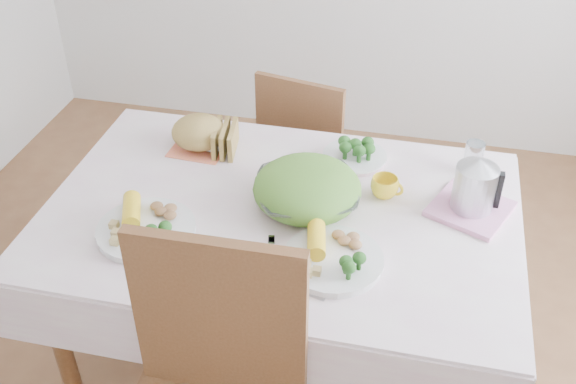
% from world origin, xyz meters
% --- Properties ---
extents(floor, '(3.60, 3.60, 0.00)m').
position_xyz_m(floor, '(0.00, 0.00, 0.00)').
color(floor, brown).
rests_on(floor, ground).
extents(dining_table, '(1.40, 0.90, 0.75)m').
position_xyz_m(dining_table, '(0.00, 0.00, 0.38)').
color(dining_table, brown).
rests_on(dining_table, floor).
extents(tablecloth, '(1.50, 1.00, 0.01)m').
position_xyz_m(tablecloth, '(0.00, 0.00, 0.76)').
color(tablecloth, white).
rests_on(tablecloth, dining_table).
extents(chair_far, '(0.47, 0.47, 0.88)m').
position_xyz_m(chair_far, '(-0.04, 0.84, 0.46)').
color(chair_far, brown).
rests_on(chair_far, floor).
extents(salad_bowl, '(0.41, 0.41, 0.08)m').
position_xyz_m(salad_bowl, '(0.08, 0.04, 0.80)').
color(salad_bowl, white).
rests_on(salad_bowl, tablecloth).
extents(dinner_plate_left, '(0.31, 0.31, 0.03)m').
position_xyz_m(dinner_plate_left, '(-0.37, -0.21, 0.77)').
color(dinner_plate_left, white).
rests_on(dinner_plate_left, tablecloth).
extents(dinner_plate_right, '(0.34, 0.34, 0.02)m').
position_xyz_m(dinner_plate_right, '(0.21, -0.21, 0.77)').
color(dinner_plate_right, white).
rests_on(dinner_plate_right, tablecloth).
extents(broccoli_plate, '(0.27, 0.27, 0.02)m').
position_xyz_m(broccoli_plate, '(0.19, 0.34, 0.77)').
color(broccoli_plate, beige).
rests_on(broccoli_plate, tablecloth).
extents(napkin, '(0.20, 0.20, 0.00)m').
position_xyz_m(napkin, '(-0.37, 0.30, 0.76)').
color(napkin, '#F67D56').
rests_on(napkin, tablecloth).
extents(bread_loaf, '(0.25, 0.24, 0.12)m').
position_xyz_m(bread_loaf, '(-0.37, 0.30, 0.82)').
color(bread_loaf, olive).
rests_on(bread_loaf, napkin).
extents(fruit_bowl, '(0.16, 0.16, 0.04)m').
position_xyz_m(fruit_bowl, '(-0.32, 0.30, 0.78)').
color(fruit_bowl, white).
rests_on(fruit_bowl, tablecloth).
extents(yellow_mug, '(0.11, 0.11, 0.07)m').
position_xyz_m(yellow_mug, '(0.31, 0.14, 0.80)').
color(yellow_mug, yellow).
rests_on(yellow_mug, tablecloth).
extents(glass_tumbler, '(0.08, 0.08, 0.12)m').
position_xyz_m(glass_tumbler, '(0.59, 0.34, 0.83)').
color(glass_tumbler, white).
rests_on(glass_tumbler, tablecloth).
extents(pink_tray, '(0.30, 0.30, 0.02)m').
position_xyz_m(pink_tray, '(0.59, 0.13, 0.77)').
color(pink_tray, pink).
rests_on(pink_tray, tablecloth).
extents(electric_kettle, '(0.15, 0.15, 0.18)m').
position_xyz_m(electric_kettle, '(0.59, 0.13, 0.88)').
color(electric_kettle, '#B2B5BA').
rests_on(electric_kettle, pink_tray).
extents(fork_left, '(0.06, 0.16, 0.00)m').
position_xyz_m(fork_left, '(0.02, -0.22, 0.76)').
color(fork_left, silver).
rests_on(fork_left, tablecloth).
extents(fork_right, '(0.10, 0.19, 0.00)m').
position_xyz_m(fork_right, '(0.06, -0.25, 0.76)').
color(fork_right, silver).
rests_on(fork_right, tablecloth).
extents(knife, '(0.17, 0.06, 0.00)m').
position_xyz_m(knife, '(0.13, -0.34, 0.76)').
color(knife, silver).
rests_on(knife, tablecloth).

